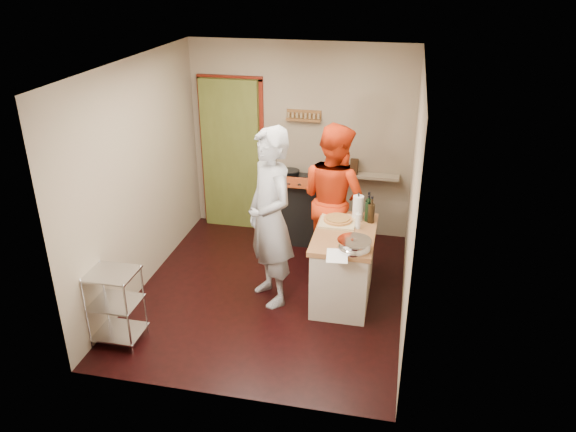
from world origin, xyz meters
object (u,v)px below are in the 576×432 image
at_px(wire_shelving, 115,303).
at_px(stove, 299,208).
at_px(island, 344,263).
at_px(person_red, 334,199).
at_px(person_stripe, 270,218).

bearing_deg(wire_shelving, stove, 63.15).
bearing_deg(wire_shelving, island, 30.83).
bearing_deg(stove, person_red, -50.48).
bearing_deg(person_stripe, stove, 139.84).
bearing_deg(island, stove, 119.83).
height_order(stove, person_stripe, person_stripe).
xyz_separation_m(wire_shelving, island, (2.11, 1.26, 0.01)).
bearing_deg(stove, wire_shelving, -116.85).
height_order(wire_shelving, person_stripe, person_stripe).
bearing_deg(person_red, wire_shelving, 82.72).
bearing_deg(wire_shelving, person_red, 45.89).
relative_size(island, person_red, 0.69).
xyz_separation_m(stove, wire_shelving, (-1.33, -2.62, -0.01)).
relative_size(wire_shelving, person_red, 0.43).
xyz_separation_m(island, person_stripe, (-0.79, -0.19, 0.55)).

